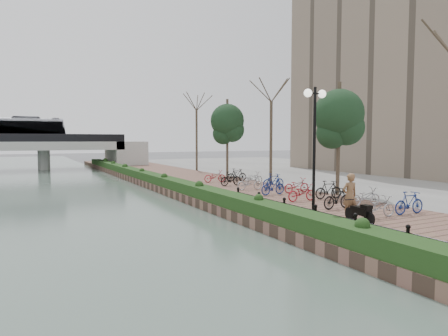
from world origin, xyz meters
TOP-DOWN VIEW (x-y plane):
  - ground at (0.00, 0.00)m, footprint 220.00×220.00m
  - promenade at (4.00, 17.50)m, footprint 8.00×75.00m
  - inland_pavement at (20.00, 17.50)m, footprint 24.00×75.00m
  - hedge at (0.60, 20.00)m, footprint 1.10×56.00m
  - chain_fence at (1.40, 2.00)m, footprint 0.10×14.10m
  - lamppost at (1.98, 3.84)m, footprint 1.02×0.32m
  - motorcycle at (3.19, 2.58)m, footprint 0.57×1.41m
  - pedestrian at (3.49, 3.42)m, footprint 0.73×0.53m
  - bicycle_parking at (5.49, 10.64)m, footprint 2.40×17.32m
  - street_trees at (8.00, 12.68)m, footprint 3.20×37.12m

SIDE VIEW (x-z plane):
  - ground at x=0.00m, z-range 0.00..0.00m
  - promenade at x=4.00m, z-range 0.00..0.50m
  - inland_pavement at x=20.00m, z-range 0.00..0.50m
  - hedge at x=0.60m, z-range 0.50..1.10m
  - chain_fence at x=1.40m, z-range 0.50..1.20m
  - motorcycle at x=3.19m, z-range 0.50..1.36m
  - bicycle_parking at x=5.49m, z-range 0.47..1.47m
  - pedestrian at x=3.49m, z-range 0.50..2.34m
  - street_trees at x=8.00m, z-range 0.29..7.09m
  - lamppost at x=1.98m, z-range 1.62..6.87m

